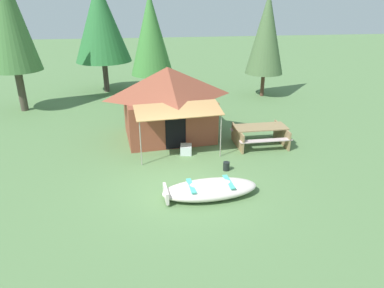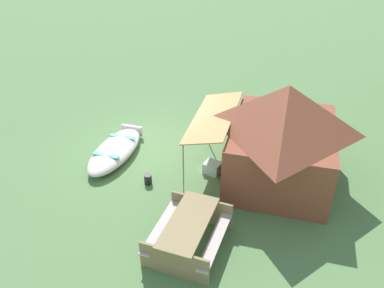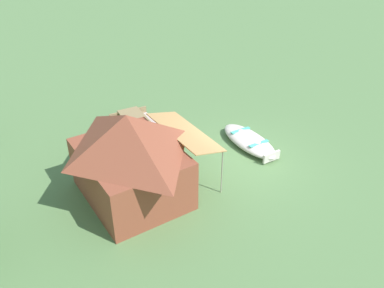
{
  "view_description": "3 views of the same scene",
  "coord_description": "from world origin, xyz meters",
  "px_view_note": "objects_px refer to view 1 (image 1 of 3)",
  "views": [
    {
      "loc": [
        -1.02,
        -9.56,
        5.36
      ],
      "look_at": [
        0.57,
        1.34,
        0.7
      ],
      "focal_mm": 33.25,
      "sensor_mm": 36.0,
      "label": 1
    },
    {
      "loc": [
        9.41,
        4.93,
        6.81
      ],
      "look_at": [
        0.4,
        1.48,
        0.78
      ],
      "focal_mm": 37.2,
      "sensor_mm": 36.0,
      "label": 2
    },
    {
      "loc": [
        -9.81,
        6.9,
        8.16
      ],
      "look_at": [
        0.11,
        1.82,
        1.22
      ],
      "focal_mm": 38.39,
      "sensor_mm": 36.0,
      "label": 3
    }
  ],
  "objects_px": {
    "picnic_table": "(260,133)",
    "pine_tree_back_right": "(151,35)",
    "cooler_box": "(186,149)",
    "fuel_can": "(226,166)",
    "canvas_cabin_tent": "(168,102)",
    "pine_tree_far_center": "(101,22)",
    "beached_rowboat": "(210,189)",
    "pine_tree_side": "(7,14)",
    "pine_tree_back_left": "(266,33)"
  },
  "relations": [
    {
      "from": "pine_tree_far_center",
      "to": "picnic_table",
      "type": "bearing_deg",
      "value": -55.18
    },
    {
      "from": "picnic_table",
      "to": "pine_tree_back_right",
      "type": "relative_size",
      "value": 0.36
    },
    {
      "from": "canvas_cabin_tent",
      "to": "pine_tree_side",
      "type": "bearing_deg",
      "value": 146.15
    },
    {
      "from": "beached_rowboat",
      "to": "picnic_table",
      "type": "height_order",
      "value": "picnic_table"
    },
    {
      "from": "pine_tree_back_right",
      "to": "pine_tree_far_center",
      "type": "relative_size",
      "value": 0.9
    },
    {
      "from": "pine_tree_back_right",
      "to": "pine_tree_side",
      "type": "distance_m",
      "value": 6.55
    },
    {
      "from": "canvas_cabin_tent",
      "to": "pine_tree_side",
      "type": "xyz_separation_m",
      "value": [
        -6.84,
        4.59,
        3.06
      ]
    },
    {
      "from": "beached_rowboat",
      "to": "pine_tree_back_right",
      "type": "xyz_separation_m",
      "value": [
        -1.14,
        9.95,
        3.26
      ]
    },
    {
      "from": "beached_rowboat",
      "to": "fuel_can",
      "type": "xyz_separation_m",
      "value": [
        0.86,
        1.53,
        -0.09
      ]
    },
    {
      "from": "cooler_box",
      "to": "beached_rowboat",
      "type": "bearing_deg",
      "value": -84.74
    },
    {
      "from": "canvas_cabin_tent",
      "to": "pine_tree_back_right",
      "type": "height_order",
      "value": "pine_tree_back_right"
    },
    {
      "from": "cooler_box",
      "to": "pine_tree_back_right",
      "type": "distance_m",
      "value": 7.72
    },
    {
      "from": "cooler_box",
      "to": "pine_tree_back_right",
      "type": "xyz_separation_m",
      "value": [
        -0.86,
        6.91,
        3.33
      ]
    },
    {
      "from": "pine_tree_back_right",
      "to": "pine_tree_side",
      "type": "height_order",
      "value": "pine_tree_side"
    },
    {
      "from": "pine_tree_back_left",
      "to": "pine_tree_side",
      "type": "xyz_separation_m",
      "value": [
        -12.62,
        -0.94,
        1.11
      ]
    },
    {
      "from": "canvas_cabin_tent",
      "to": "pine_tree_far_center",
      "type": "bearing_deg",
      "value": 111.28
    },
    {
      "from": "pine_tree_back_right",
      "to": "pine_tree_far_center",
      "type": "xyz_separation_m",
      "value": [
        -2.65,
        2.7,
        0.45
      ]
    },
    {
      "from": "canvas_cabin_tent",
      "to": "fuel_can",
      "type": "xyz_separation_m",
      "value": [
        1.6,
        -3.29,
        -1.32
      ]
    },
    {
      "from": "fuel_can",
      "to": "pine_tree_back_left",
      "type": "xyz_separation_m",
      "value": [
        4.18,
        8.82,
        3.27
      ]
    },
    {
      "from": "canvas_cabin_tent",
      "to": "cooler_box",
      "type": "xyz_separation_m",
      "value": [
        0.46,
        -1.79,
        -1.3
      ]
    },
    {
      "from": "picnic_table",
      "to": "pine_tree_back_left",
      "type": "relative_size",
      "value": 0.36
    },
    {
      "from": "canvas_cabin_tent",
      "to": "cooler_box",
      "type": "height_order",
      "value": "canvas_cabin_tent"
    },
    {
      "from": "pine_tree_back_right",
      "to": "pine_tree_far_center",
      "type": "distance_m",
      "value": 3.81
    },
    {
      "from": "beached_rowboat",
      "to": "pine_tree_far_center",
      "type": "relative_size",
      "value": 0.46
    },
    {
      "from": "picnic_table",
      "to": "pine_tree_back_right",
      "type": "xyz_separation_m",
      "value": [
        -3.75,
        6.51,
        3.01
      ]
    },
    {
      "from": "canvas_cabin_tent",
      "to": "fuel_can",
      "type": "distance_m",
      "value": 3.89
    },
    {
      "from": "pine_tree_back_right",
      "to": "picnic_table",
      "type": "bearing_deg",
      "value": -60.04
    },
    {
      "from": "pine_tree_side",
      "to": "pine_tree_back_right",
      "type": "bearing_deg",
      "value": 4.76
    },
    {
      "from": "canvas_cabin_tent",
      "to": "pine_tree_far_center",
      "type": "height_order",
      "value": "pine_tree_far_center"
    },
    {
      "from": "picnic_table",
      "to": "fuel_can",
      "type": "bearing_deg",
      "value": -132.72
    },
    {
      "from": "canvas_cabin_tent",
      "to": "picnic_table",
      "type": "distance_m",
      "value": 3.76
    },
    {
      "from": "canvas_cabin_tent",
      "to": "beached_rowboat",
      "type": "bearing_deg",
      "value": -81.28
    },
    {
      "from": "fuel_can",
      "to": "pine_tree_far_center",
      "type": "height_order",
      "value": "pine_tree_far_center"
    },
    {
      "from": "beached_rowboat",
      "to": "pine_tree_far_center",
      "type": "height_order",
      "value": "pine_tree_far_center"
    },
    {
      "from": "pine_tree_back_left",
      "to": "beached_rowboat",
      "type": "bearing_deg",
      "value": -115.94
    },
    {
      "from": "picnic_table",
      "to": "pine_tree_far_center",
      "type": "xyz_separation_m",
      "value": [
        -6.41,
        9.21,
        3.46
      ]
    },
    {
      "from": "fuel_can",
      "to": "cooler_box",
      "type": "bearing_deg",
      "value": 127.12
    },
    {
      "from": "pine_tree_side",
      "to": "pine_tree_far_center",
      "type": "bearing_deg",
      "value": 40.43
    },
    {
      "from": "fuel_can",
      "to": "pine_tree_side",
      "type": "relative_size",
      "value": 0.04
    },
    {
      "from": "fuel_can",
      "to": "pine_tree_back_right",
      "type": "height_order",
      "value": "pine_tree_back_right"
    },
    {
      "from": "pine_tree_far_center",
      "to": "cooler_box",
      "type": "bearing_deg",
      "value": -69.95
    },
    {
      "from": "picnic_table",
      "to": "beached_rowboat",
      "type": "bearing_deg",
      "value": -127.28
    },
    {
      "from": "pine_tree_far_center",
      "to": "pine_tree_side",
      "type": "height_order",
      "value": "pine_tree_side"
    },
    {
      "from": "pine_tree_back_left",
      "to": "pine_tree_side",
      "type": "distance_m",
      "value": 12.7
    },
    {
      "from": "picnic_table",
      "to": "pine_tree_side",
      "type": "relative_size",
      "value": 0.28
    },
    {
      "from": "pine_tree_far_center",
      "to": "canvas_cabin_tent",
      "type": "bearing_deg",
      "value": -68.72
    },
    {
      "from": "canvas_cabin_tent",
      "to": "pine_tree_side",
      "type": "distance_m",
      "value": 8.79
    },
    {
      "from": "cooler_box",
      "to": "pine_tree_back_right",
      "type": "relative_size",
      "value": 0.08
    },
    {
      "from": "picnic_table",
      "to": "pine_tree_back_right",
      "type": "bearing_deg",
      "value": 119.96
    },
    {
      "from": "beached_rowboat",
      "to": "canvas_cabin_tent",
      "type": "relative_size",
      "value": 0.67
    }
  ]
}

